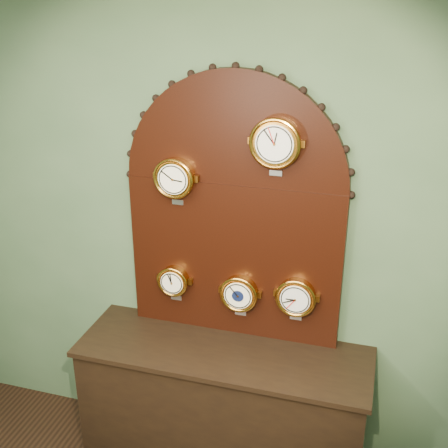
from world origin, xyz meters
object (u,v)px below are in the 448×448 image
(display_board, at_px, (235,202))
(arabic_clock, at_px, (276,143))
(roman_clock, at_px, (175,178))
(shop_counter, at_px, (223,411))
(hygrometer, at_px, (174,281))
(barometer, at_px, (239,293))
(tide_clock, at_px, (296,297))

(display_board, bearing_deg, arabic_clock, -16.68)
(display_board, bearing_deg, roman_clock, -167.98)
(display_board, height_order, roman_clock, display_board)
(arabic_clock, bearing_deg, shop_counter, -145.83)
(display_board, distance_m, hygrometer, 0.60)
(hygrometer, distance_m, barometer, 0.39)
(roman_clock, relative_size, barometer, 1.03)
(hygrometer, bearing_deg, tide_clock, -0.09)
(barometer, bearing_deg, arabic_clock, -0.29)
(roman_clock, relative_size, hygrometer, 1.17)
(shop_counter, distance_m, display_board, 1.25)
(shop_counter, relative_size, barometer, 5.98)
(arabic_clock, bearing_deg, barometer, 179.71)
(shop_counter, height_order, barometer, barometer)
(hygrometer, bearing_deg, shop_counter, -24.34)
(barometer, bearing_deg, shop_counter, -107.92)
(arabic_clock, distance_m, tide_clock, 0.86)
(arabic_clock, xyz_separation_m, tide_clock, (0.14, 0.00, -0.84))
(barometer, bearing_deg, hygrometer, 179.85)
(roman_clock, relative_size, tide_clock, 1.01)
(roman_clock, relative_size, arabic_clock, 0.89)
(barometer, bearing_deg, roman_clock, -179.99)
(barometer, bearing_deg, tide_clock, -0.00)
(display_board, xyz_separation_m, roman_clock, (-0.31, -0.07, 0.13))
(shop_counter, distance_m, tide_clock, 0.84)
(hygrometer, bearing_deg, barometer, -0.15)
(roman_clock, bearing_deg, arabic_clock, -0.09)
(roman_clock, bearing_deg, barometer, 0.01)
(arabic_clock, height_order, barometer, arabic_clock)
(roman_clock, height_order, arabic_clock, arabic_clock)
(shop_counter, distance_m, hygrometer, 0.82)
(display_board, distance_m, arabic_clock, 0.43)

